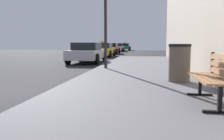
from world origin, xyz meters
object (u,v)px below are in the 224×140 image
at_px(street_lamp, 106,1).
at_px(car_silver, 88,53).
at_px(bench, 215,75).
at_px(car_red, 110,48).
at_px(car_green, 125,47).
at_px(car_white, 117,47).
at_px(trash_bin, 179,63).
at_px(car_yellow, 103,50).

bearing_deg(street_lamp, car_silver, 112.53).
bearing_deg(bench, car_silver, 113.89).
relative_size(car_silver, car_red, 0.99).
height_order(bench, car_red, car_red).
xyz_separation_m(street_lamp, car_green, (-2.05, 33.19, -2.34)).
height_order(street_lamp, car_white, street_lamp).
relative_size(trash_bin, car_green, 0.23).
bearing_deg(car_yellow, car_red, 92.28).
relative_size(bench, car_red, 0.35).
relative_size(car_red, car_green, 0.98).
distance_m(trash_bin, street_lamp, 4.90).
bearing_deg(car_green, car_white, -95.51).
relative_size(car_silver, car_white, 0.97).
relative_size(bench, street_lamp, 0.38).
distance_m(bench, car_silver, 11.64).
distance_m(bench, car_white, 33.33).
xyz_separation_m(car_silver, car_red, (-0.56, 13.79, 0.00)).
relative_size(trash_bin, street_lamp, 0.26).
bearing_deg(car_silver, street_lamp, -67.47).
relative_size(street_lamp, car_green, 0.92).
height_order(bench, car_green, car_green).
bearing_deg(car_white, street_lamp, -84.38).
distance_m(street_lamp, car_yellow, 12.41).
height_order(bench, car_yellow, car_yellow).
xyz_separation_m(street_lamp, car_yellow, (-2.23, 11.98, -2.34)).
xyz_separation_m(trash_bin, car_white, (-5.30, 30.36, -0.03)).
relative_size(trash_bin, car_red, 0.24).
distance_m(trash_bin, car_white, 30.82).
distance_m(car_yellow, car_white, 14.97).
distance_m(street_lamp, car_green, 33.34).
bearing_deg(car_yellow, trash_bin, -72.41).
bearing_deg(car_red, bench, -77.47).
xyz_separation_m(car_yellow, car_red, (-0.26, 6.46, -0.00)).
distance_m(car_red, car_white, 8.50).
bearing_deg(car_silver, car_yellow, 92.37).
bearing_deg(car_white, bench, -80.37).
bearing_deg(car_red, car_silver, -87.67).
bearing_deg(bench, car_white, 98.87).
height_order(car_silver, car_green, car_green).
height_order(bench, trash_bin, trash_bin).
height_order(car_red, car_white, same).
bearing_deg(street_lamp, car_white, 95.62).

